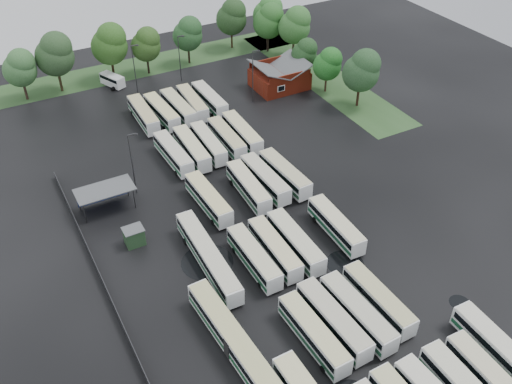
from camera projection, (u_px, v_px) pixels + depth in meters
name	position (u px, v px, depth m)	size (l,w,h in m)	color
ground	(287.00, 261.00, 74.16)	(160.00, 160.00, 0.00)	black
brick_building	(279.00, 78.00, 111.94)	(10.07, 8.60, 5.39)	maroon
wash_shed	(104.00, 191.00, 81.17)	(8.20, 4.20, 3.58)	#2D2D30
utility_hut	(134.00, 236.00, 76.00)	(2.70, 2.20, 2.62)	#203D20
grass_strip_north	(136.00, 68.00, 120.09)	(80.00, 10.00, 0.01)	#2B4E23
grass_strip_east	(321.00, 76.00, 116.89)	(10.00, 50.00, 0.01)	#2B4E23
west_fence	(101.00, 278.00, 70.95)	(0.10, 50.00, 1.20)	#2D2D30
bus_r0c4	(490.00, 379.00, 58.16)	(2.61, 10.99, 3.04)	white
bus_r1c0	(314.00, 334.00, 62.67)	(2.61, 11.16, 3.09)	white
bus_r1c1	(333.00, 320.00, 64.14)	(2.82, 11.57, 3.20)	white
bus_r1c2	(357.00, 313.00, 64.99)	(2.85, 11.55, 3.19)	white
bus_r1c3	(378.00, 299.00, 66.68)	(2.54, 11.01, 3.05)	white
bus_r2c0	(254.00, 257.00, 72.27)	(2.38, 11.00, 3.06)	white
bus_r2c1	(275.00, 249.00, 73.56)	(2.57, 10.98, 3.04)	white
bus_r2c2	(295.00, 242.00, 74.50)	(2.59, 11.42, 3.17)	white
bus_r2c4	(336.00, 225.00, 77.24)	(2.68, 11.03, 3.05)	white
bus_r3c0	(208.00, 199.00, 81.76)	(2.66, 11.26, 3.12)	white
bus_r3c2	(248.00, 187.00, 84.08)	(2.89, 11.24, 3.10)	white
bus_r3c3	(265.00, 179.00, 85.60)	(2.64, 11.37, 3.15)	white
bus_r3c4	(285.00, 174.00, 86.64)	(2.91, 11.44, 3.16)	white
bus_r4c0	(173.00, 154.00, 91.10)	(2.66, 11.21, 3.10)	white
bus_r4c1	(192.00, 148.00, 92.24)	(2.78, 11.38, 3.15)	white
bus_r4c2	(208.00, 143.00, 93.57)	(2.78, 11.00, 3.04)	white
bus_r4c3	(227.00, 138.00, 94.84)	(2.60, 11.02, 3.05)	white
bus_r4c4	(242.00, 133.00, 96.07)	(2.77, 11.48, 3.18)	white
bus_r5c0	(143.00, 115.00, 100.94)	(2.70, 11.43, 3.17)	white
bus_r5c1	(162.00, 112.00, 101.83)	(2.91, 11.26, 3.10)	white
bus_r5c2	(178.00, 107.00, 103.12)	(2.69, 11.26, 3.12)	white
bus_r5c3	(192.00, 103.00, 104.43)	(2.90, 11.16, 3.08)	white
bus_r5c4	(210.00, 99.00, 105.49)	(2.44, 11.20, 3.11)	white
artic_bus_west_b	(208.00, 256.00, 72.39)	(2.80, 16.59, 3.07)	white
artic_bus_west_c	(232.00, 339.00, 62.06)	(3.21, 17.08, 3.15)	white
minibus	(112.00, 80.00, 112.73)	(3.93, 5.72, 2.35)	white
tree_north_0	(20.00, 67.00, 105.09)	(6.17, 6.17, 10.23)	#38271F
tree_north_1	(55.00, 54.00, 107.12)	(7.28, 7.28, 12.05)	#322516
tree_north_2	(110.00, 43.00, 111.32)	(7.12, 7.12, 11.79)	black
tree_north_3	(146.00, 44.00, 114.17)	(5.98, 5.98, 9.91)	black
tree_north_4	(188.00, 33.00, 117.95)	(6.19, 6.19, 10.25)	black
tree_north_5	(232.00, 17.00, 124.00)	(6.71, 6.71, 11.11)	#352113
tree_north_6	(269.00, 13.00, 126.14)	(6.59, 6.59, 10.92)	#32251C
tree_east_0	(362.00, 70.00, 102.76)	(6.76, 6.76, 11.20)	black
tree_east_1	(328.00, 64.00, 108.14)	(5.46, 5.46, 9.04)	#3C261A
tree_east_2	(305.00, 53.00, 113.10)	(5.09, 5.09, 8.44)	black
tree_east_3	(295.00, 25.00, 119.98)	(6.81, 6.81, 11.27)	#3A2D20
tree_east_4	(269.00, 21.00, 122.59)	(6.55, 6.55, 10.85)	black
lamp_post_ne	(253.00, 73.00, 104.73)	(1.57, 0.31, 10.20)	#2D2D30
lamp_post_nw	(132.00, 160.00, 82.27)	(1.56, 0.30, 10.11)	#2D2D30
lamp_post_back_w	(135.00, 66.00, 107.96)	(1.49, 0.29, 9.65)	#2D2D30
lamp_post_back_e	(180.00, 55.00, 112.03)	(1.44, 0.28, 9.38)	#2D2D30
puddle_1	(471.00, 379.00, 60.08)	(3.28, 3.28, 0.01)	black
puddle_2	(207.00, 262.00, 73.96)	(6.84, 6.84, 0.01)	black
puddle_3	(345.00, 263.00, 73.78)	(4.94, 4.94, 0.01)	black
puddle_4	(460.00, 303.00, 68.49)	(2.54, 2.54, 0.01)	black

